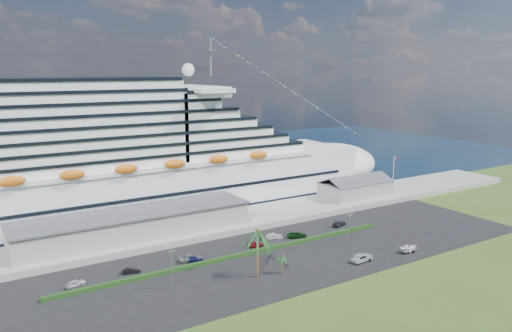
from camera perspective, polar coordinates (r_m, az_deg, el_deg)
ground at (r=112.89m, az=5.71°, el=-12.13°), size 420.00×420.00×0.00m
asphalt_lot at (r=121.07m, az=2.48°, el=-10.40°), size 140.00×38.00×0.12m
wharf at (r=144.22m, az=-4.09°, el=-6.49°), size 240.00×20.00×1.80m
water at (r=225.57m, az=-14.88°, el=-0.63°), size 420.00×160.00×0.02m
cruise_ship at (r=154.27m, az=-15.49°, el=0.34°), size 191.00×38.00×54.00m
terminal_building at (r=133.73m, az=-13.68°, el=-6.36°), size 61.00×15.00×6.30m
port_shed at (r=172.83m, az=11.31°, el=-2.51°), size 24.00×12.31×7.37m
flagpole at (r=184.62m, az=15.45°, el=-0.60°), size 1.08×0.16×12.00m
hedge at (r=120.85m, az=-2.07°, el=-10.18°), size 88.00×1.10×0.90m
lamp_post_left at (r=104.25m, az=-9.57°, el=-11.07°), size 1.60×0.35×8.27m
lamp_post_right at (r=128.95m, az=10.66°, el=-6.74°), size 1.60×0.35×8.27m
palm_tall at (r=107.24m, az=0.20°, el=-8.07°), size 8.82×8.82×11.13m
palm_short at (r=110.86m, az=3.07°, el=-10.48°), size 3.53×3.53×4.56m
parked_car_0 at (r=112.00m, az=-19.91°, el=-12.49°), size 4.63×3.04×1.46m
parked_car_1 at (r=115.19m, az=-14.11°, el=-11.52°), size 4.15×2.24×1.30m
parked_car_2 at (r=119.41m, az=-7.46°, el=-10.38°), size 5.83×3.48×1.52m
parked_car_3 at (r=119.00m, az=-7.09°, el=-10.51°), size 4.83×3.39×1.30m
parked_car_4 at (r=127.07m, az=-0.02°, el=-8.94°), size 4.69×3.08×1.48m
parked_car_5 at (r=132.94m, az=2.10°, el=-8.04°), size 4.67×2.78×1.45m
parked_car_6 at (r=134.46m, az=4.70°, el=-7.84°), size 5.73×3.86×1.46m
parked_car_7 at (r=145.31m, az=9.49°, el=-6.50°), size 5.50×3.56×1.48m
pickup_truck at (r=120.30m, az=12.00°, el=-10.23°), size 5.46×2.31×1.89m
boat_trailer at (r=129.21m, az=17.11°, el=-8.91°), size 6.04×3.81×1.75m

